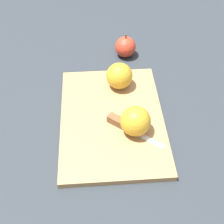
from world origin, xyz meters
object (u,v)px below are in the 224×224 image
object	(u,v)px
apple_half_left	(119,76)
knife	(122,124)
apple_whole	(125,47)
apple_half_right	(135,121)

from	to	relation	value
apple_half_left	knife	size ratio (longest dim) A/B	0.49
apple_half_left	knife	world-z (taller)	apple_half_left
apple_half_left	knife	bearing A→B (deg)	33.25
apple_half_left	apple_whole	size ratio (longest dim) A/B	0.94
apple_half_right	apple_whole	xyz separation A→B (m)	(-0.34, -0.05, -0.02)
apple_half_left	knife	xyz separation A→B (m)	(0.15, 0.02, -0.03)
apple_half_right	knife	bearing A→B (deg)	-59.29
apple_half_right	knife	size ratio (longest dim) A/B	0.50
apple_half_right	apple_whole	size ratio (longest dim) A/B	0.96
apple_half_left	apple_whole	distance (m)	0.17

